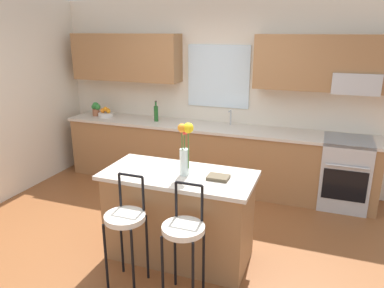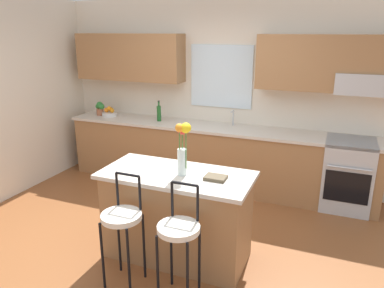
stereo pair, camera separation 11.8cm
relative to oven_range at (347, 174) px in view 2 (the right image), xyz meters
The scene contains 13 objects.
ground_plane 2.53m from the oven_range, 137.64° to the right, with size 14.00×14.00×0.00m, color brown.
back_wall_assembly 2.11m from the oven_range, behind, with size 5.60×0.50×2.70m.
counter_run 1.84m from the oven_range, behind, with size 4.56×0.64×0.92m.
sink_faucet 1.72m from the oven_range, behind, with size 0.02×0.13×0.23m.
oven_range is the anchor object (origin of this frame).
kitchen_island 2.43m from the oven_range, 131.19° to the right, with size 1.49×0.71×0.92m.
bar_stool_near 3.05m from the oven_range, 128.04° to the right, with size 0.36×0.36×1.04m.
bar_stool_middle 2.74m from the oven_range, 118.94° to the right, with size 0.36×0.36×1.04m.
flower_vase 2.51m from the oven_range, 129.56° to the right, with size 0.15×0.15×0.52m.
cookbook 2.24m from the oven_range, 123.19° to the right, with size 0.20×0.15×0.03m, color brown.
fruit_bowl_oranges 3.66m from the oven_range, behind, with size 0.24×0.24×0.16m.
bottle_olive_oil 2.79m from the oven_range, behind, with size 0.06×0.06×0.31m.
potted_plant_small 3.84m from the oven_range, behind, with size 0.17×0.11×0.22m.
Camera 2 is at (1.62, -3.17, 2.25)m, focal length 34.28 mm.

